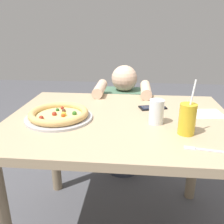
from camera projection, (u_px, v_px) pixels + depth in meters
name	position (u px, v px, depth m)	size (l,w,h in m)	color
dining_table	(120.00, 138.00, 1.29)	(1.16, 0.88, 0.75)	tan
pizza_near	(59.00, 115.00, 1.23)	(0.34, 0.34, 0.05)	#B7B7BC
drink_cup_colored	(187.00, 119.00, 1.05)	(0.07, 0.07, 0.24)	gold
water_cup_clear	(156.00, 111.00, 1.16)	(0.07, 0.07, 0.12)	silver
paper_napkin	(207.00, 114.00, 1.30)	(0.16, 0.14, 0.00)	white
fork	(208.00, 150.00, 0.93)	(0.20, 0.05, 0.00)	silver
cell_phone	(153.00, 107.00, 1.39)	(0.17, 0.12, 0.01)	black
diner_seated	(124.00, 124.00, 1.99)	(0.38, 0.51, 0.91)	#333847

